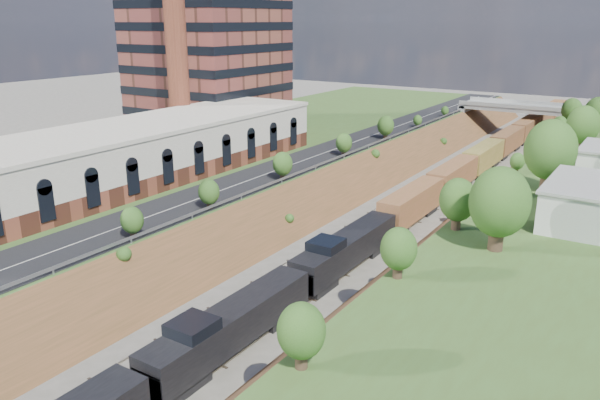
% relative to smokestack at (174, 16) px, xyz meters
% --- Properties ---
extents(platform_left, '(44.00, 180.00, 5.00)m').
position_rel_smokestack_xyz_m(platform_left, '(3.00, 4.00, -22.50)').
color(platform_left, '#405A25').
rests_on(platform_left, ground).
extents(embankment_left, '(10.00, 180.00, 10.00)m').
position_rel_smokestack_xyz_m(embankment_left, '(25.00, 4.00, -25.00)').
color(embankment_left, brown).
rests_on(embankment_left, ground).
extents(embankment_right, '(10.00, 180.00, 10.00)m').
position_rel_smokestack_xyz_m(embankment_right, '(47.00, 4.00, -25.00)').
color(embankment_right, brown).
rests_on(embankment_right, ground).
extents(rail_left_track, '(1.58, 180.00, 0.18)m').
position_rel_smokestack_xyz_m(rail_left_track, '(33.40, 4.00, -24.91)').
color(rail_left_track, gray).
rests_on(rail_left_track, ground).
extents(rail_right_track, '(1.58, 180.00, 0.18)m').
position_rel_smokestack_xyz_m(rail_right_track, '(38.60, 4.00, -24.91)').
color(rail_right_track, gray).
rests_on(rail_right_track, ground).
extents(road, '(8.00, 180.00, 0.10)m').
position_rel_smokestack_xyz_m(road, '(20.50, 4.00, -19.95)').
color(road, black).
rests_on(road, platform_left).
extents(guardrail, '(0.10, 171.00, 0.70)m').
position_rel_smokestack_xyz_m(guardrail, '(24.60, 3.80, -19.45)').
color(guardrail, '#99999E').
rests_on(guardrail, platform_left).
extents(commercial_building, '(14.30, 62.30, 7.00)m').
position_rel_smokestack_xyz_m(commercial_building, '(8.00, -18.00, -16.49)').
color(commercial_building, brown).
rests_on(commercial_building, platform_left).
extents(smokestack, '(3.20, 3.20, 40.00)m').
position_rel_smokestack_xyz_m(smokestack, '(0.00, 0.00, 0.00)').
color(smokestack, brown).
rests_on(smokestack, platform_left).
extents(overpass, '(24.50, 8.30, 7.40)m').
position_rel_smokestack_xyz_m(overpass, '(36.00, 66.00, -20.08)').
color(overpass, gray).
rests_on(overpass, ground).
extents(white_building_near, '(9.00, 12.00, 4.00)m').
position_rel_smokestack_xyz_m(white_building_near, '(59.50, -4.00, -18.00)').
color(white_building_near, silver).
rests_on(white_building_near, platform_right).
extents(tree_right_large, '(5.25, 5.25, 7.61)m').
position_rel_smokestack_xyz_m(tree_right_large, '(53.00, -16.00, -15.62)').
color(tree_right_large, '#473323').
rests_on(tree_right_large, platform_right).
extents(tree_left_crest, '(2.45, 2.45, 3.55)m').
position_rel_smokestack_xyz_m(tree_left_crest, '(24.20, -36.00, -17.96)').
color(tree_left_crest, '#473323').
rests_on(tree_left_crest, platform_left).
extents(freight_train, '(2.91, 164.35, 4.55)m').
position_rel_smokestack_xyz_m(freight_train, '(38.60, 22.76, -22.46)').
color(freight_train, black).
rests_on(freight_train, ground).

